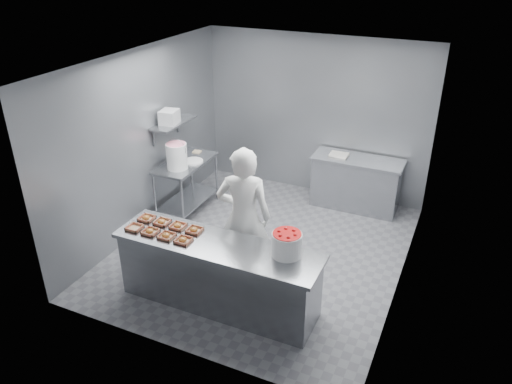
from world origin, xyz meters
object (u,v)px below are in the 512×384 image
service_counter (218,274)px  worker (244,217)px  tray_3 (183,240)px  tray_5 (162,222)px  back_counter (356,183)px  appliance (169,117)px  tray_1 (150,231)px  glaze_bucket (177,156)px  strawberry_tub (287,243)px  prep_table (187,179)px  tray_7 (194,230)px  tray_6 (178,226)px  tray_4 (146,218)px  tray_0 (135,228)px  tray_2 (166,236)px

service_counter → worker: (0.07, 0.60, 0.51)m
tray_3 → tray_5: 0.55m
back_counter → appliance: appliance is taller
tray_1 → glaze_bucket: size_ratio=0.37×
strawberry_tub → prep_table: bearing=143.8°
tray_7 → worker: size_ratio=0.10×
tray_5 → tray_6: same height
back_counter → tray_5: (-1.77, -3.12, 0.47)m
tray_4 → glaze_bucket: size_ratio=0.37×
tray_0 → tray_6: bearing=28.4°
back_counter → appliance: size_ratio=5.15×
tray_2 → tray_4: same height
worker → tray_3: bearing=42.0°
glaze_bucket → service_counter: bearing=-46.0°
tray_3 → appliance: size_ratio=0.64×
prep_table → tray_0: 2.17m
tray_0 → appliance: 2.23m
prep_table → tray_0: (0.54, -2.08, 0.33)m
tray_2 → glaze_bucket: size_ratio=0.37×
service_counter → tray_4: tray_4 is taller
worker → glaze_bucket: 2.01m
tray_3 → tray_6: size_ratio=1.00×
back_counter → tray_1: tray_1 is taller
service_counter → tray_1: 1.00m
prep_table → worker: size_ratio=0.62×
tray_5 → worker: (0.94, 0.47, 0.04)m
prep_table → tray_4: size_ratio=6.40×
tray_1 → tray_6: same height
tray_4 → tray_5: 0.24m
service_counter → tray_2: size_ratio=13.88×
tray_5 → worker: 1.05m
tray_4 → appliance: 2.00m
tray_1 → prep_table: bearing=110.5°
prep_table → tray_5: tray_5 is taller
prep_table → tray_0: bearing=-75.4°
back_counter → tray_4: bearing=-122.8°
glaze_bucket → tray_1: bearing=-67.4°
tray_3 → appliance: bearing=125.9°
glaze_bucket → appliance: appliance is taller
service_counter → tray_2: (-0.63, -0.13, 0.47)m
tray_0 → tray_2: tray_2 is taller
tray_2 → worker: bearing=46.2°
tray_1 → glaze_bucket: glaze_bucket is taller
tray_5 → tray_6: bearing=0.0°
tray_2 → tray_6: bearing=90.0°
tray_2 → tray_7: bearing=47.1°
service_counter → worker: size_ratio=1.35×
tray_1 → back_counter: bearing=62.3°
tray_2 → worker: 1.01m
prep_table → appliance: size_ratio=4.12×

